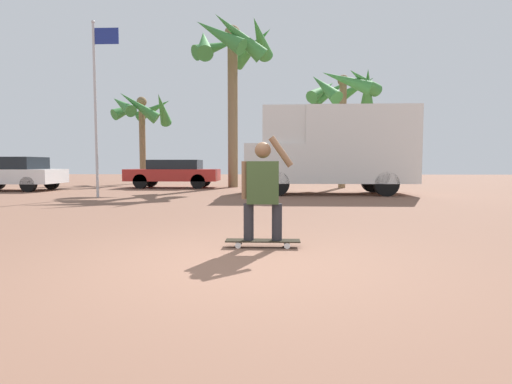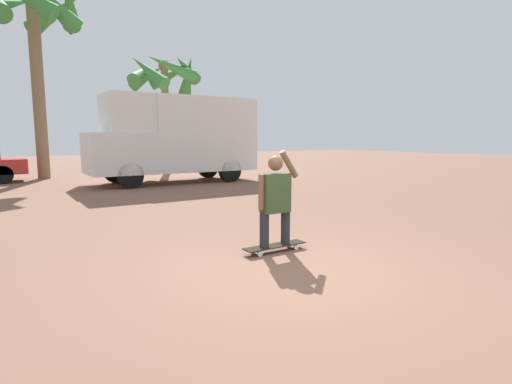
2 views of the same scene
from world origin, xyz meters
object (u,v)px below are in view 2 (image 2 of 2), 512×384
(camper_van, at_px, (177,136))
(person_skateboarder, at_px, (275,196))
(palm_tree_near_van, at_px, (165,76))
(palm_tree_center_background, at_px, (33,15))
(skateboard, at_px, (275,246))

(camper_van, bearing_deg, person_skateboarder, -103.62)
(camper_van, distance_m, palm_tree_near_van, 5.05)
(palm_tree_center_background, bearing_deg, person_skateboarder, -82.62)
(skateboard, relative_size, palm_tree_center_background, 0.13)
(palm_tree_near_van, relative_size, palm_tree_center_background, 0.69)
(palm_tree_near_van, height_order, palm_tree_center_background, palm_tree_center_background)
(camper_van, bearing_deg, palm_tree_near_van, 74.77)
(skateboard, height_order, palm_tree_center_background, palm_tree_center_background)
(palm_tree_center_background, bearing_deg, camper_van, -45.46)
(person_skateboarder, relative_size, palm_tree_center_background, 0.18)
(skateboard, height_order, camper_van, camper_van)
(skateboard, bearing_deg, palm_tree_center_background, 97.39)
(camper_van, height_order, palm_tree_center_background, palm_tree_center_background)
(person_skateboarder, bearing_deg, camper_van, 76.38)
(person_skateboarder, height_order, camper_van, camper_van)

